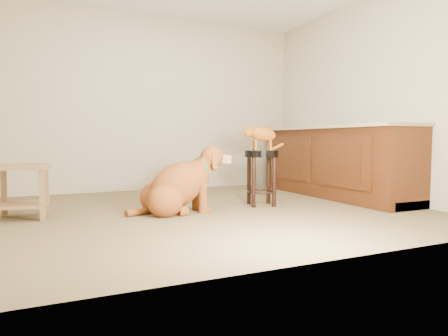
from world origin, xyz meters
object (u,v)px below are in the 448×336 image
side_table (22,183)px  tabby_kitten (261,135)px  padded_stool (261,166)px  wood_stool (290,165)px  golden_retriever (179,186)px

side_table → tabby_kitten: tabby_kitten is taller
padded_stool → wood_stool: (1.16, 1.14, -0.09)m
tabby_kitten → golden_retriever: bearing=-160.2°
side_table → golden_retriever: golden_retriever is taller
golden_retriever → tabby_kitten: (1.01, 0.08, 0.54)m
padded_stool → golden_retriever: 1.04m
wood_stool → tabby_kitten: size_ratio=1.35×
padded_stool → golden_retriever: (-1.02, -0.08, -0.18)m
wood_stool → side_table: wood_stool is taller
padded_stool → tabby_kitten: tabby_kitten is taller
padded_stool → side_table: bearing=173.6°
padded_stool → golden_retriever: size_ratio=0.54×
padded_stool → side_table: (-2.48, 0.28, -0.11)m
padded_stool → tabby_kitten: (-0.01, 0.00, 0.36)m
padded_stool → golden_retriever: bearing=-175.8°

